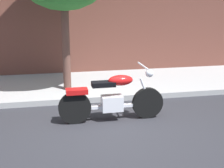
% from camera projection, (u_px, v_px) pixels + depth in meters
% --- Properties ---
extents(ground_plane, '(60.00, 60.00, 0.00)m').
position_uv_depth(ground_plane, '(113.00, 129.00, 6.42)').
color(ground_plane, '#28282D').
extents(sidewalk, '(21.86, 2.77, 0.14)m').
position_uv_depth(sidewalk, '(92.00, 85.00, 9.27)').
color(sidewalk, '#9C9C9C').
rests_on(sidewalk, ground).
extents(motorcycle, '(2.23, 0.70, 1.17)m').
position_uv_depth(motorcycle, '(112.00, 99.00, 6.73)').
color(motorcycle, black).
rests_on(motorcycle, ground).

